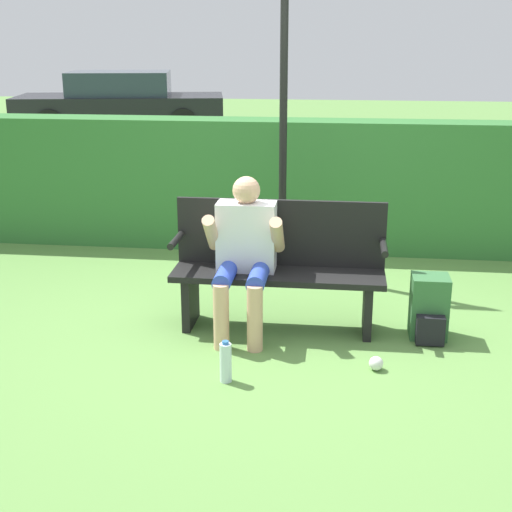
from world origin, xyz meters
The scene contains 9 objects.
ground_plane centered at (0.00, 0.00, 0.00)m, with size 40.00×40.00×0.00m, color #5B8942.
hedge_back centered at (0.00, 2.16, 0.65)m, with size 12.00×0.47×1.31m.
park_bench centered at (0.00, 0.07, 0.47)m, with size 1.56×0.41×0.94m.
person_seated centered at (-0.24, -0.07, 0.63)m, with size 0.56×0.62×1.14m.
backpack centered at (1.10, -0.03, 0.22)m, with size 0.26×0.33×0.46m.
water_bottle centered at (-0.24, -0.90, 0.13)m, with size 0.08×0.08×0.28m.
signpost centered at (-0.09, 1.40, 1.56)m, with size 0.36×0.09×2.81m.
parked_car centered at (-4.50, 10.67, 0.65)m, with size 4.76×2.62×1.35m.
litter_crumple centered at (0.71, -0.62, 0.05)m, with size 0.09×0.09×0.09m.
Camera 1 is at (0.45, -4.93, 2.10)m, focal length 50.00 mm.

